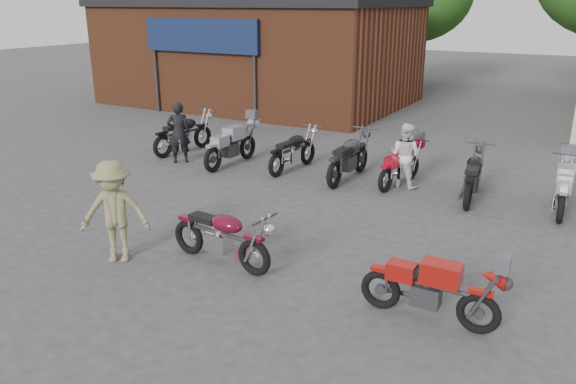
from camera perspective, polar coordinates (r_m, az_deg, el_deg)
The scene contains 17 objects.
ground at distance 9.14m, azimuth -1.54°, elevation -8.36°, with size 90.00×90.00×0.00m, color #39393B.
brick_building at distance 24.87m, azimuth -2.74°, elevation 13.75°, with size 12.00×8.00×4.00m, color brown.
tree_0 at distance 34.21m, azimuth -2.74°, elevation 18.64°, with size 6.56×6.56×8.20m, color #234D14, non-canonical shape.
tree_1 at distance 30.39m, azimuth 12.50°, elevation 17.47°, with size 5.92×5.92×7.40m, color #234D14, non-canonical shape.
vintage_motorcycle at distance 9.28m, azimuth -6.76°, elevation -4.15°, with size 1.97×0.65×1.14m, color #560A1D, non-canonical shape.
sportbike at distance 7.90m, azimuth 14.41°, elevation -9.21°, with size 1.86×0.61×1.08m, color #A0120D, non-canonical shape.
helmet at distance 9.58m, azimuth -4.49°, elevation -6.29°, with size 0.25×0.25×0.23m, color #A31132.
person_dark at distance 15.44m, azimuth -11.05°, elevation 5.95°, with size 0.61×0.40×1.66m, color black.
person_light at distance 13.40m, azimuth 11.79°, elevation 3.66°, with size 0.74×0.58×1.53m, color silver.
person_tan at distance 9.70m, azimuth -17.22°, elevation -1.95°, with size 1.13×0.65×1.75m, color olive.
row_bike_0 at distance 16.54m, azimuth -10.53°, elevation 6.05°, with size 2.11×0.70×1.22m, color black, non-canonical shape.
row_bike_1 at distance 15.04m, azimuth -5.75°, elevation 5.03°, with size 2.13×0.70×1.23m, color #9498A1, non-canonical shape.
row_bike_2 at distance 14.50m, azimuth 0.57°, elevation 4.41°, with size 1.96×0.65×1.14m, color black, non-canonical shape.
row_bike_3 at distance 13.78m, azimuth 6.24°, elevation 3.77°, with size 2.15×0.71×1.25m, color #28272A, non-canonical shape.
row_bike_4 at distance 13.56m, azimuth 11.38°, elevation 2.90°, with size 1.87×0.62×1.08m, color #A40D21, non-canonical shape.
row_bike_5 at distance 12.97m, azimuth 18.32°, elevation 1.83°, with size 2.06×0.68×1.20m, color black, non-canonical shape.
row_bike_6 at distance 12.92m, azimuth 26.23°, elevation 0.64°, with size 1.98×0.65×1.15m, color #9398A0, non-canonical shape.
Camera 1 is at (4.22, -6.95, 4.16)m, focal length 35.00 mm.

